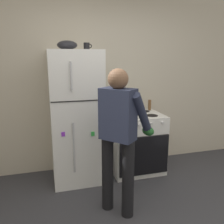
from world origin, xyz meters
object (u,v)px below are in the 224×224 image
Objects in this scene: refrigerator at (76,117)px; red_pot at (127,112)px; stove_range at (136,143)px; pepper_mill at (150,105)px; person_cook at (119,130)px; coffee_mug at (87,46)px; mixing_bowl at (67,45)px.

red_pot is (0.73, -0.05, 0.04)m from refrigerator.
stove_range is 0.64m from pepper_mill.
stove_range is 2.67× the size of red_pot.
refrigerator reaches higher than person_cook.
person_cook is 1.31m from coffee_mug.
red_pot is 2.09× the size of pepper_mill.
pepper_mill is at bearing 35.04° from stove_range.
person_cook reaches higher than pepper_mill.
red_pot is at bearing -3.89° from refrigerator.
stove_range is at bearing 58.19° from person_cook.
coffee_mug is (-0.16, 0.94, 0.90)m from person_cook.
refrigerator is 5.40× the size of red_pot.
pepper_mill reaches higher than red_pot.
coffee_mug is at bearing 15.40° from refrigerator.
stove_range is (0.89, -0.01, -0.46)m from refrigerator.
mixing_bowl is (-1.27, -0.20, 0.89)m from pepper_mill.
stove_range is 5.57× the size of pepper_mill.
pepper_mill reaches higher than stove_range.
stove_range is 7.93× the size of coffee_mug.
stove_range is at bearing -144.96° from pepper_mill.
pepper_mill is at bearing 8.94° from mixing_bowl.
coffee_mug reaches higher than stove_range.
red_pot is (-0.16, -0.04, 0.50)m from stove_range.
mixing_bowl reaches higher than person_cook.
stove_range is at bearing -0.61° from mixing_bowl.
coffee_mug reaches higher than refrigerator.
coffee_mug is at bearing 169.67° from red_pot.
refrigerator is 0.73m from red_pot.
person_cook is (-0.55, -0.88, 0.51)m from stove_range.
mixing_bowl reaches higher than stove_range.
refrigerator reaches higher than pepper_mill.
pepper_mill is (1.19, 0.20, 0.07)m from refrigerator.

